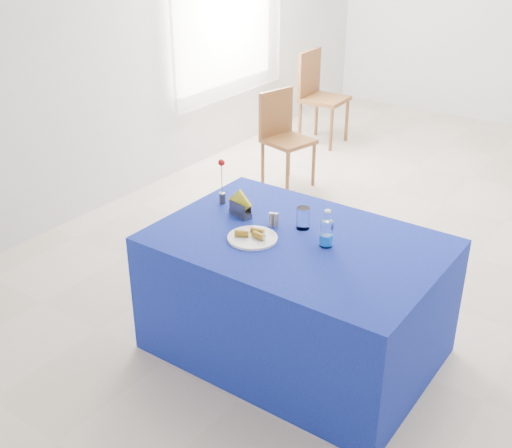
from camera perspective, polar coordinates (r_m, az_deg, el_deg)
The scene contains 15 objects.
floor at distance 5.37m, azimuth 13.38°, elevation -1.22°, with size 7.00×7.00×0.00m, color beige.
room_shell at distance 4.83m, azimuth 15.64°, elevation 17.45°, with size 7.00×7.00×7.00m.
window_pane at distance 6.76m, azimuth -2.80°, elevation 19.03°, with size 0.04×1.50×1.60m, color white.
curtain at distance 6.72m, azimuth -2.31°, elevation 18.99°, with size 0.04×1.75×1.85m, color white.
plate at distance 3.59m, azimuth -0.31°, elevation -1.24°, with size 0.28×0.28×0.01m, color white.
drinking_glass at distance 3.69m, azimuth 4.21°, elevation 0.52°, with size 0.08×0.08×0.13m, color white.
salt_shaker at distance 3.71m, azimuth 1.80°, elevation 0.37°, with size 0.03×0.03×0.09m, color slate.
pepper_shaker at distance 3.72m, azimuth 1.37°, elevation 0.41°, with size 0.03×0.03×0.09m, color slate.
blue_table at distance 3.79m, azimuth 3.59°, elevation -6.42°, with size 1.60×1.10×0.76m.
water_bottle at distance 3.51m, azimuth 6.28°, elevation -0.90°, with size 0.08×0.08×0.21m.
napkin_holder at distance 3.84m, azimuth -1.40°, elevation 1.41°, with size 0.16×0.09×0.17m.
rose_vase at distance 3.97m, azimuth -3.04°, elevation 3.62°, with size 0.04×0.04×0.29m.
chair_win_a at distance 6.10m, azimuth 2.39°, elevation 8.22°, with size 0.48×0.48×0.90m.
chair_win_b at distance 7.27m, azimuth 5.49°, elevation 11.72°, with size 0.47×0.47×1.01m.
banana_pieces at distance 3.58m, azimuth -0.28°, elevation -0.85°, with size 0.18×0.13×0.04m.
Camera 1 is at (1.65, -4.48, 2.45)m, focal length 45.00 mm.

